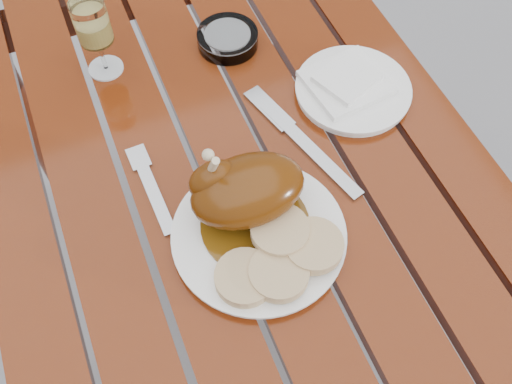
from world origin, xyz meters
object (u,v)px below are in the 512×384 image
side_plate (353,90)px  ashtray (228,39)px  table (239,261)px  dinner_plate (259,236)px  wine_glass (97,38)px

side_plate → ashtray: size_ratio=1.80×
table → dinner_plate: dinner_plate is taller
dinner_plate → wine_glass: (-0.13, 0.43, 0.07)m
dinner_plate → ashtray: 0.41m
table → dinner_plate: 0.41m
wine_glass → table: bearing=-64.1°
dinner_plate → wine_glass: 0.45m
table → wine_glass: size_ratio=8.08×
dinner_plate → side_plate: (0.26, 0.20, -0.00)m
dinner_plate → side_plate: bearing=37.6°
table → dinner_plate: size_ratio=4.59×
dinner_plate → wine_glass: bearing=106.4°
table → side_plate: bearing=13.7°
ashtray → dinner_plate: bearing=-104.3°
side_plate → ashtray: 0.25m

